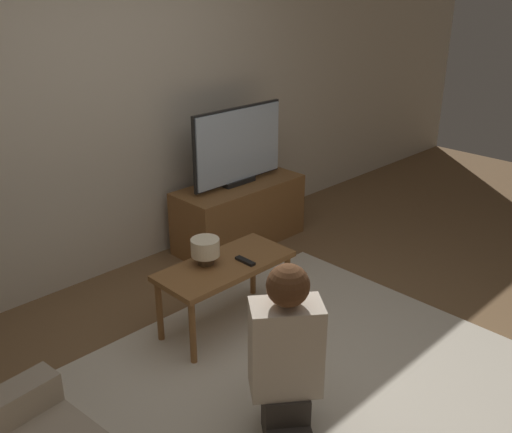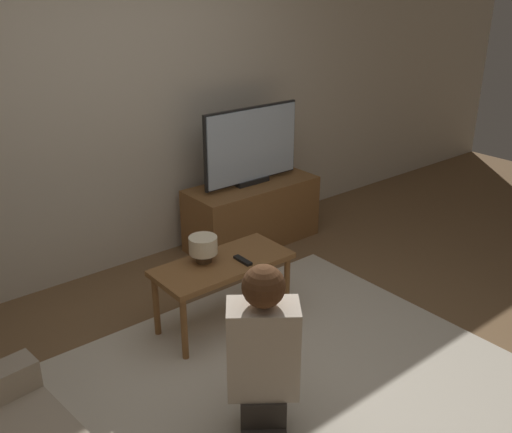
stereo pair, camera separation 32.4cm
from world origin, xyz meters
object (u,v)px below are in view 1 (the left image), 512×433
object	(u,v)px
coffee_table	(225,271)
person_kneeling	(286,356)
tv	(238,146)
table_lamp	(206,249)

from	to	relation	value
coffee_table	person_kneeling	size ratio (longest dim) A/B	0.95
tv	coffee_table	size ratio (longest dim) A/B	1.03
coffee_table	person_kneeling	distance (m)	1.02
tv	coffee_table	world-z (taller)	tv
person_kneeling	table_lamp	world-z (taller)	person_kneeling
table_lamp	person_kneeling	bearing A→B (deg)	-109.02
tv	person_kneeling	bearing A→B (deg)	-127.35
tv	table_lamp	world-z (taller)	tv
tv	coffee_table	distance (m)	1.36
tv	table_lamp	xyz separation A→B (m)	(-1.03, -0.80, -0.29)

